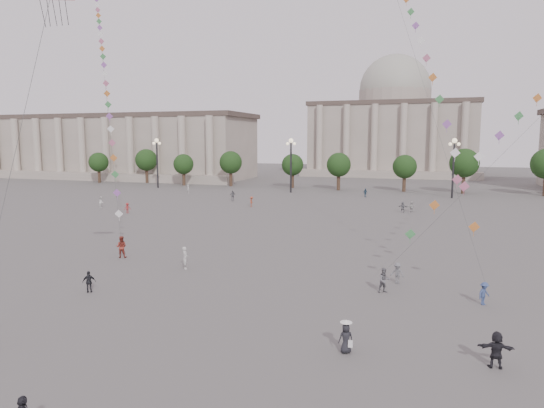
% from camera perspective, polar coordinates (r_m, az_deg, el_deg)
% --- Properties ---
extents(ground, '(360.00, 360.00, 0.00)m').
position_cam_1_polar(ground, '(26.63, -8.57, -15.54)').
color(ground, '#514E4C').
rests_on(ground, ground).
extents(hall_west, '(84.00, 26.22, 17.20)m').
position_cam_1_polar(hall_west, '(144.28, -18.65, 6.41)').
color(hall_west, gray).
rests_on(hall_west, ground).
extents(hall_central, '(48.30, 34.30, 35.50)m').
position_cam_1_polar(hall_central, '(151.49, 14.08, 8.82)').
color(hall_central, gray).
rests_on(hall_central, ground).
extents(tree_row, '(137.12, 5.12, 8.00)m').
position_cam_1_polar(tree_row, '(100.56, 11.78, 4.58)').
color(tree_row, '#37281B').
rests_on(tree_row, ground).
extents(lamp_post_far_west, '(2.00, 0.90, 10.65)m').
position_cam_1_polar(lamp_post_far_west, '(107.67, -13.38, 5.76)').
color(lamp_post_far_west, '#262628').
rests_on(lamp_post_far_west, ground).
extents(lamp_post_mid_west, '(2.00, 0.90, 10.65)m').
position_cam_1_polar(lamp_post_mid_west, '(95.52, 2.24, 5.75)').
color(lamp_post_mid_west, '#262628').
rests_on(lamp_post_mid_west, ground).
extents(lamp_post_mid_east, '(2.00, 0.90, 10.65)m').
position_cam_1_polar(lamp_post_mid_east, '(91.94, 20.61, 5.20)').
color(lamp_post_mid_east, '#262628').
rests_on(lamp_post_mid_east, ground).
extents(person_crowd_0, '(0.94, 0.91, 1.57)m').
position_cam_1_polar(person_crowd_0, '(89.84, 10.92, 1.31)').
color(person_crowd_0, '#2C4A63').
rests_on(person_crowd_0, ground).
extents(person_crowd_1, '(0.95, 1.03, 1.72)m').
position_cam_1_polar(person_crowd_1, '(78.86, -19.45, 0.20)').
color(person_crowd_1, white).
rests_on(person_crowd_1, ground).
extents(person_crowd_2, '(1.02, 1.12, 1.51)m').
position_cam_1_polar(person_crowd_2, '(71.82, -16.64, -0.46)').
color(person_crowd_2, maroon).
rests_on(person_crowd_2, ground).
extents(person_crowd_3, '(1.64, 0.63, 1.73)m').
position_cam_1_polar(person_crowd_3, '(25.35, 24.89, -15.29)').
color(person_crowd_3, black).
rests_on(person_crowd_3, ground).
extents(person_crowd_4, '(1.19, 1.45, 1.56)m').
position_cam_1_polar(person_crowd_4, '(72.87, 16.09, -0.30)').
color(person_crowd_4, '#B6B5B1').
rests_on(person_crowd_4, ground).
extents(person_crowd_6, '(1.13, 0.83, 1.56)m').
position_cam_1_polar(person_crowd_6, '(36.71, 14.54, -7.88)').
color(person_crowd_6, slate).
rests_on(person_crowd_6, ground).
extents(person_crowd_10, '(0.68, 0.71, 1.64)m').
position_cam_1_polar(person_crowd_10, '(96.13, -9.82, 1.76)').
color(person_crowd_10, beige).
rests_on(person_crowd_10, ground).
extents(person_crowd_12, '(1.49, 0.85, 1.53)m').
position_cam_1_polar(person_crowd_12, '(72.15, 15.15, -0.36)').
color(person_crowd_12, slate).
rests_on(person_crowd_12, ground).
extents(person_crowd_13, '(0.71, 0.80, 1.83)m').
position_cam_1_polar(person_crowd_13, '(40.08, -10.18, -6.25)').
color(person_crowd_13, beige).
rests_on(person_crowd_13, ground).
extents(person_crowd_16, '(1.16, 0.86, 1.83)m').
position_cam_1_polar(person_crowd_16, '(82.87, -4.65, 0.99)').
color(person_crowd_16, slate).
rests_on(person_crowd_16, ground).
extents(person_crowd_17, '(0.80, 1.16, 1.64)m').
position_cam_1_polar(person_crowd_17, '(75.38, -2.41, 0.28)').
color(person_crowd_17, '#A0432B').
rests_on(person_crowd_17, ground).
extents(tourist_4, '(0.95, 0.76, 1.51)m').
position_cam_1_polar(tourist_4, '(35.83, -20.71, -8.56)').
color(tourist_4, black).
rests_on(tourist_4, ground).
extents(kite_flyer_0, '(1.12, 1.00, 1.93)m').
position_cam_1_polar(kite_flyer_0, '(45.18, -17.30, -4.83)').
color(kite_flyer_0, maroon).
rests_on(kite_flyer_0, ground).
extents(kite_flyer_1, '(1.03, 1.09, 1.48)m').
position_cam_1_polar(kite_flyer_1, '(33.97, 23.69, -9.62)').
color(kite_flyer_1, '#354778').
rests_on(kite_flyer_1, ground).
extents(kite_flyer_2, '(1.04, 0.96, 1.71)m').
position_cam_1_polar(kite_flyer_2, '(34.42, 13.07, -8.75)').
color(kite_flyer_2, slate).
rests_on(kite_flyer_2, ground).
extents(hat_person, '(0.86, 0.76, 1.69)m').
position_cam_1_polar(hat_person, '(24.90, 8.69, -15.22)').
color(hat_person, black).
rests_on(hat_person, ground).
extents(dragon_kite, '(2.23, 3.22, 17.77)m').
position_cam_1_polar(dragon_kite, '(30.64, -24.40, 20.54)').
color(dragon_kite, red).
rests_on(dragon_kite, ground).
extents(kite_train_west, '(26.97, 32.66, 54.98)m').
position_cam_1_polar(kite_train_west, '(67.40, -19.24, 15.58)').
color(kite_train_west, '#3F3F3F').
rests_on(kite_train_west, ground).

